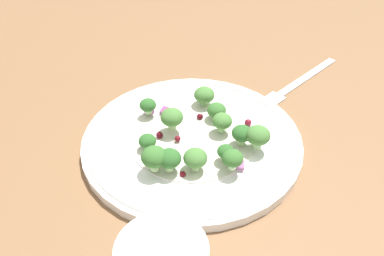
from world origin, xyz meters
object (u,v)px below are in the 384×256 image
(broccoli_floret_0, at_px, (169,159))
(broccoli_floret_2, at_px, (242,134))
(plate, at_px, (192,139))
(broccoli_floret_1, at_px, (233,159))
(fork, at_px, (297,83))

(broccoli_floret_0, distance_m, broccoli_floret_2, 0.10)
(plate, height_order, broccoli_floret_2, broccoli_floret_2)
(broccoli_floret_0, xyz_separation_m, broccoli_floret_1, (0.03, 0.06, 0.00))
(plate, bearing_deg, fork, 107.32)
(broccoli_floret_1, bearing_deg, fork, 126.39)
(broccoli_floret_0, height_order, fork, broccoli_floret_0)
(broccoli_floret_0, distance_m, fork, 0.28)
(broccoli_floret_1, bearing_deg, plate, -167.73)
(broccoli_floret_0, bearing_deg, broccoli_floret_2, 94.07)
(plate, bearing_deg, broccoli_floret_2, 50.92)
(broccoli_floret_0, distance_m, broccoli_floret_1, 0.07)
(broccoli_floret_1, xyz_separation_m, broccoli_floret_2, (-0.04, 0.03, -0.00))
(plate, bearing_deg, broccoli_floret_1, 12.27)
(broccoli_floret_1, distance_m, fork, 0.24)
(broccoli_floret_1, bearing_deg, broccoli_floret_0, -114.46)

